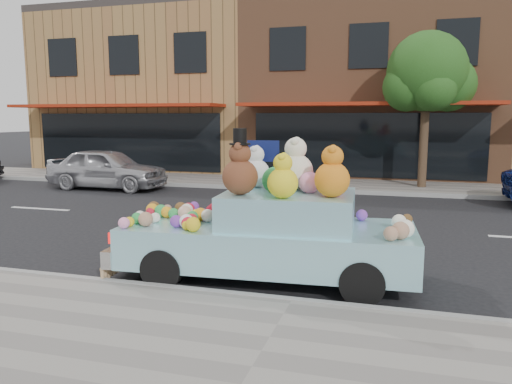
% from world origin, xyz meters
% --- Properties ---
extents(ground, '(120.00, 120.00, 0.00)m').
position_xyz_m(ground, '(0.00, 0.00, 0.00)').
color(ground, black).
rests_on(ground, ground).
extents(near_sidewalk, '(60.00, 3.00, 0.12)m').
position_xyz_m(near_sidewalk, '(0.00, -6.50, 0.06)').
color(near_sidewalk, gray).
rests_on(near_sidewalk, ground).
extents(far_sidewalk, '(60.00, 3.00, 0.12)m').
position_xyz_m(far_sidewalk, '(0.00, 6.50, 0.06)').
color(far_sidewalk, gray).
rests_on(far_sidewalk, ground).
extents(near_kerb, '(60.00, 0.12, 0.13)m').
position_xyz_m(near_kerb, '(0.00, -5.00, 0.07)').
color(near_kerb, gray).
rests_on(near_kerb, ground).
extents(far_kerb, '(60.00, 0.12, 0.13)m').
position_xyz_m(far_kerb, '(0.00, 5.00, 0.07)').
color(far_kerb, gray).
rests_on(far_kerb, ground).
extents(storefront_left, '(10.00, 9.80, 7.30)m').
position_xyz_m(storefront_left, '(-10.00, 11.97, 3.64)').
color(storefront_left, olive).
rests_on(storefront_left, ground).
extents(storefront_mid, '(10.00, 9.80, 7.30)m').
position_xyz_m(storefront_mid, '(0.00, 11.97, 3.64)').
color(storefront_mid, '#8D5A3C').
rests_on(storefront_mid, ground).
extents(street_tree, '(3.00, 2.70, 5.22)m').
position_xyz_m(street_tree, '(2.03, 6.55, 3.69)').
color(street_tree, '#38281C').
rests_on(street_tree, ground).
extents(car_silver, '(4.15, 1.74, 1.40)m').
position_xyz_m(car_silver, '(-8.36, 3.84, 0.70)').
color(car_silver, '#B6B6BB').
rests_on(car_silver, ground).
extents(art_car, '(4.59, 2.03, 2.30)m').
position_xyz_m(art_car, '(-0.57, -3.96, 0.80)').
color(art_car, black).
rests_on(art_car, ground).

